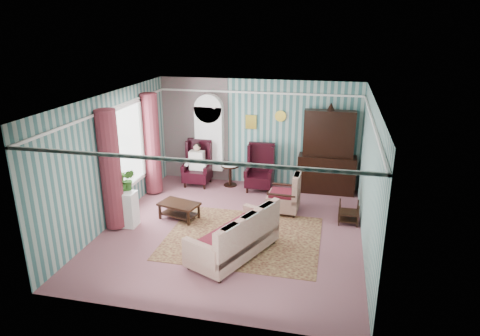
% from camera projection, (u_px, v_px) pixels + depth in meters
% --- Properties ---
extents(floor, '(6.00, 6.00, 0.00)m').
position_uv_depth(floor, '(233.00, 230.00, 9.38)').
color(floor, '#98585C').
rests_on(floor, ground).
extents(room_shell, '(5.53, 6.02, 2.91)m').
position_uv_depth(room_shell, '(206.00, 138.00, 9.02)').
color(room_shell, '#3D6F6D').
rests_on(room_shell, ground).
extents(bookcase, '(0.80, 0.28, 2.24)m').
position_uv_depth(bookcase, '(209.00, 143.00, 11.92)').
color(bookcase, silver).
rests_on(bookcase, floor).
extents(dresser_hutch, '(1.50, 0.56, 2.36)m').
position_uv_depth(dresser_hutch, '(328.00, 149.00, 11.11)').
color(dresser_hutch, black).
rests_on(dresser_hutch, floor).
extents(wingback_left, '(0.76, 0.80, 1.25)m').
position_uv_depth(wingback_left, '(197.00, 164.00, 11.77)').
color(wingback_left, black).
rests_on(wingback_left, floor).
extents(wingback_right, '(0.76, 0.80, 1.25)m').
position_uv_depth(wingback_right, '(260.00, 168.00, 11.41)').
color(wingback_right, black).
rests_on(wingback_right, floor).
extents(seated_woman, '(0.44, 0.40, 1.18)m').
position_uv_depth(seated_woman, '(197.00, 165.00, 11.78)').
color(seated_woman, beige).
rests_on(seated_woman, floor).
extents(round_side_table, '(0.50, 0.50, 0.60)m').
position_uv_depth(round_side_table, '(230.00, 175.00, 11.83)').
color(round_side_table, black).
rests_on(round_side_table, floor).
extents(nest_table, '(0.45, 0.38, 0.54)m').
position_uv_depth(nest_table, '(349.00, 212.00, 9.61)').
color(nest_table, black).
rests_on(nest_table, floor).
extents(plant_stand, '(0.55, 0.35, 0.80)m').
position_uv_depth(plant_stand, '(124.00, 209.00, 9.48)').
color(plant_stand, white).
rests_on(plant_stand, floor).
extents(rug, '(3.20, 2.60, 0.01)m').
position_uv_depth(rug, '(243.00, 237.00, 9.04)').
color(rug, '#4B191F').
rests_on(rug, floor).
extents(sofa, '(1.66, 2.19, 1.10)m').
position_uv_depth(sofa, '(233.00, 230.00, 8.18)').
color(sofa, beige).
rests_on(sofa, floor).
extents(floral_armchair, '(0.93, 0.85, 1.03)m').
position_uv_depth(floral_armchair, '(284.00, 191.00, 10.14)').
color(floral_armchair, '#C3BB97').
rests_on(floral_armchair, floor).
extents(coffee_table, '(1.00, 0.75, 0.39)m').
position_uv_depth(coffee_table, '(179.00, 211.00, 9.86)').
color(coffee_table, black).
rests_on(coffee_table, floor).
extents(potted_plant_a, '(0.36, 0.32, 0.39)m').
position_uv_depth(potted_plant_a, '(119.00, 184.00, 9.25)').
color(potted_plant_a, '#1A4A17').
rests_on(potted_plant_a, plant_stand).
extents(potted_plant_b, '(0.31, 0.27, 0.48)m').
position_uv_depth(potted_plant_b, '(129.00, 180.00, 9.38)').
color(potted_plant_b, '#194F18').
rests_on(potted_plant_b, plant_stand).
extents(potted_plant_c, '(0.30, 0.30, 0.40)m').
position_uv_depth(potted_plant_c, '(123.00, 182.00, 9.39)').
color(potted_plant_c, '#2B581B').
rests_on(potted_plant_c, plant_stand).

